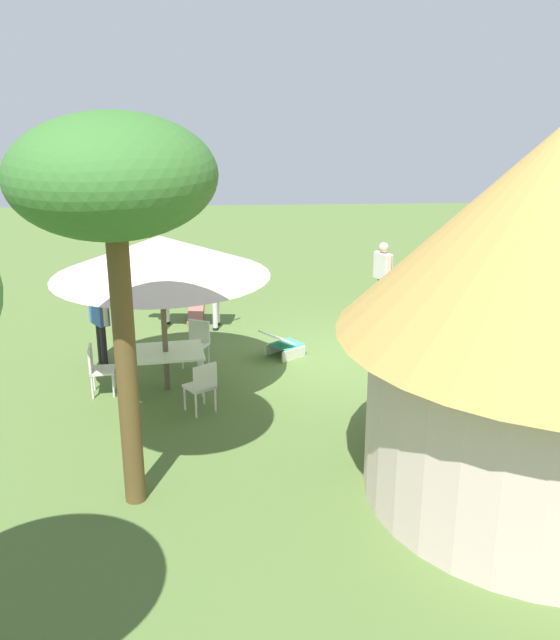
# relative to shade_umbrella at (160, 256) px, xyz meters

# --- Properties ---
(ground_plane) EXTENTS (36.00, 36.00, 0.00)m
(ground_plane) POSITION_rel_shade_umbrella_xyz_m (-3.20, -1.28, -2.47)
(ground_plane) COLOR #4E6731
(shade_umbrella) EXTENTS (3.74, 3.74, 2.82)m
(shade_umbrella) POSITION_rel_shade_umbrella_xyz_m (0.00, 0.00, 0.00)
(shade_umbrella) COLOR brown
(shade_umbrella) RESTS_ON ground_plane
(patio_dining_table) EXTENTS (1.45, 1.16, 0.74)m
(patio_dining_table) POSITION_rel_shade_umbrella_xyz_m (0.00, 0.00, -1.81)
(patio_dining_table) COLOR silver
(patio_dining_table) RESTS_ON ground_plane
(patio_chair_west_end) EXTENTS (0.60, 0.60, 0.90)m
(patio_chair_west_end) POSITION_rel_shade_umbrella_xyz_m (-0.68, 0.99, -1.95)
(patio_chair_west_end) COLOR silver
(patio_chair_west_end) RESTS_ON ground_plane
(patio_chair_east_end) EXTENTS (0.57, 0.56, 0.90)m
(patio_chair_east_end) POSITION_rel_shade_umbrella_xyz_m (-0.49, -1.09, -1.95)
(patio_chair_east_end) COLOR silver
(patio_chair_east_end) RESTS_ON ground_plane
(patio_chair_near_hut) EXTENTS (0.47, 0.48, 0.90)m
(patio_chair_near_hut) POSITION_rel_shade_umbrella_xyz_m (1.19, 0.13, -1.95)
(patio_chair_near_hut) COLOR silver
(patio_chair_near_hut) RESTS_ON ground_plane
(guest_beside_umbrella) EXTENTS (0.43, 0.49, 1.66)m
(guest_beside_umbrella) POSITION_rel_shade_umbrella_xyz_m (1.37, -1.29, -1.47)
(guest_beside_umbrella) COLOR black
(guest_beside_umbrella) RESTS_ON ground_plane
(standing_watcher) EXTENTS (0.39, 0.57, 1.72)m
(standing_watcher) POSITION_rel_shade_umbrella_xyz_m (-4.67, -4.11, -1.43)
(standing_watcher) COLOR black
(standing_watcher) RESTS_ON ground_plane
(striped_lounge_chair) EXTENTS (0.97, 0.92, 0.59)m
(striped_lounge_chair) POSITION_rel_shade_umbrella_xyz_m (-2.18, -1.50, -2.22)
(striped_lounge_chair) COLOR #359976
(striped_lounge_chair) RESTS_ON ground_plane
(zebra_nearest_camera) EXTENTS (1.96, 1.46, 1.49)m
(zebra_nearest_camera) POSITION_rel_shade_umbrella_xyz_m (-6.65, -2.45, -1.52)
(zebra_nearest_camera) COLOR silver
(zebra_nearest_camera) RESTS_ON ground_plane
(zebra_by_umbrella) EXTENTS (2.19, 0.80, 1.51)m
(zebra_by_umbrella) POSITION_rel_shade_umbrella_xyz_m (-0.17, -3.40, -1.50)
(zebra_by_umbrella) COLOR silver
(zebra_by_umbrella) RESTS_ON ground_plane
(acacia_tree_right_background) EXTENTS (2.44, 2.44, 5.03)m
(acacia_tree_right_background) POSITION_rel_shade_umbrella_xyz_m (0.10, 3.57, 1.75)
(acacia_tree_right_background) COLOR brown
(acacia_tree_right_background) RESTS_ON ground_plane
(brick_patio_kerb) EXTENTS (0.44, 2.81, 0.08)m
(brick_patio_kerb) POSITION_rel_shade_umbrella_xyz_m (-0.27, -4.83, -2.43)
(brick_patio_kerb) COLOR #A15D4E
(brick_patio_kerb) RESTS_ON ground_plane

